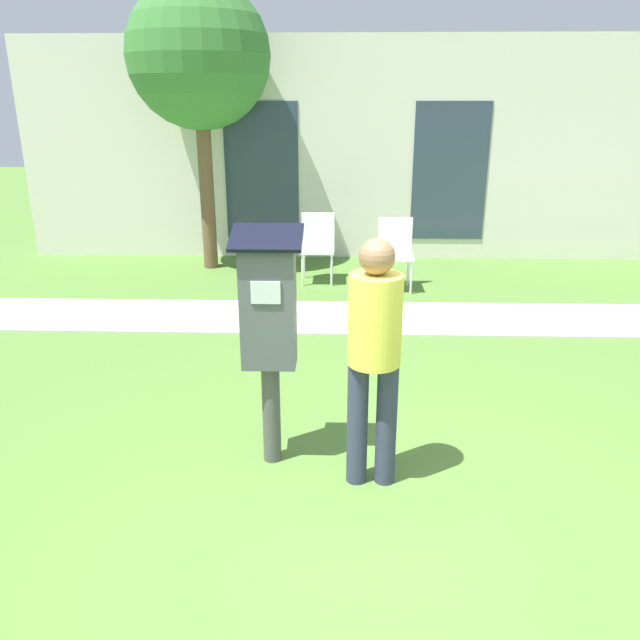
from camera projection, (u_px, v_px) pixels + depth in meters
ground_plane at (376, 532)px, 3.53m from camera, size 40.00×40.00×0.00m
sidewalk at (359, 317)px, 6.99m from camera, size 12.00×1.10×0.02m
building_facade at (356, 151)px, 9.30m from camera, size 10.00×0.26×3.20m
parking_meter at (269, 318)px, 3.92m from camera, size 0.44×0.31×1.59m
person_standing at (374, 346)px, 3.71m from camera, size 0.32×0.32×1.58m
outdoor_chair_left at (318, 242)px, 8.30m from camera, size 0.44×0.44×0.90m
outdoor_chair_middle at (395, 248)px, 7.96m from camera, size 0.44×0.44×0.90m
tree at (199, 57)px, 8.18m from camera, size 1.90×1.90×3.82m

